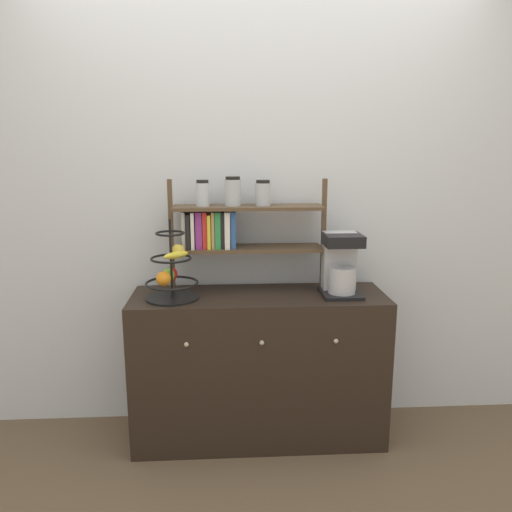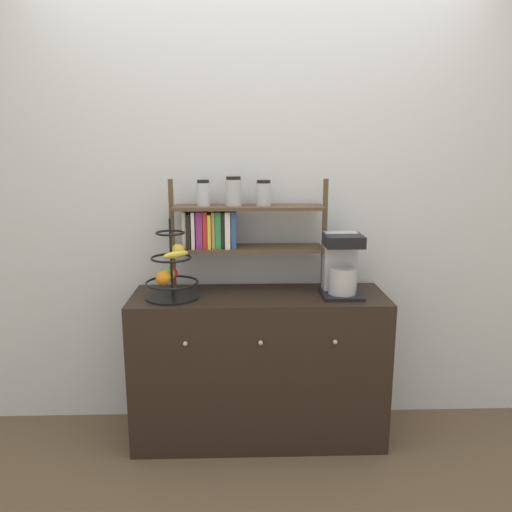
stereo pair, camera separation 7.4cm
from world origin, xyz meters
name	(u,v)px [view 2 (the right image)]	position (x,y,z in m)	size (l,w,h in m)	color
ground_plane	(260,457)	(0.00, 0.00, 0.00)	(12.00, 12.00, 0.00)	brown
wall_back	(257,201)	(0.00, 0.49, 1.30)	(7.00, 0.05, 2.60)	silver
sideboard	(259,367)	(0.00, 0.22, 0.41)	(1.36, 0.46, 0.83)	black
coffee_maker	(341,265)	(0.44, 0.22, 0.99)	(0.21, 0.24, 0.33)	black
fruit_stand	(171,273)	(-0.46, 0.18, 0.96)	(0.28, 0.28, 0.42)	black
shelf_hutch	(230,223)	(-0.15, 0.34, 1.20)	(0.85, 0.20, 0.62)	brown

